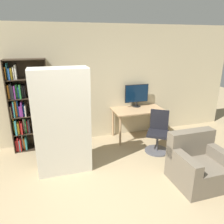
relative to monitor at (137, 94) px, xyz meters
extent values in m
plane|color=#9E8966|center=(-1.36, -2.63, -1.06)|extent=(16.00, 16.00, 0.00)
cube|color=#C6B793|center=(-1.36, 0.15, 0.29)|extent=(8.00, 0.06, 2.70)
cube|color=tan|center=(-0.05, -0.22, -0.33)|extent=(1.22, 0.68, 0.03)
cylinder|color=tan|center=(-0.60, -0.50, -0.70)|extent=(0.05, 0.05, 0.72)
cylinder|color=tan|center=(0.50, -0.50, -0.70)|extent=(0.05, 0.05, 0.72)
cylinder|color=tan|center=(-0.60, 0.06, -0.70)|extent=(0.05, 0.05, 0.72)
cylinder|color=tan|center=(0.50, 0.06, -0.70)|extent=(0.05, 0.05, 0.72)
cylinder|color=black|center=(0.00, 0.00, -0.30)|extent=(0.20, 0.20, 0.02)
cylinder|color=black|center=(0.00, 0.00, -0.24)|extent=(0.04, 0.04, 0.11)
cube|color=black|center=(0.00, 0.00, 0.02)|extent=(0.61, 0.02, 0.45)
cube|color=#0A1E38|center=(0.00, 0.00, 0.02)|extent=(0.59, 0.03, 0.42)
cylinder|color=#4C4C51|center=(0.07, -1.03, -1.04)|extent=(0.52, 0.52, 0.03)
cylinder|color=#4C4C51|center=(0.07, -1.03, -0.84)|extent=(0.05, 0.05, 0.37)
cube|color=black|center=(0.07, -1.03, -0.63)|extent=(0.61, 0.61, 0.05)
cube|color=black|center=(0.18, -0.86, -0.38)|extent=(0.35, 0.25, 0.45)
cube|color=#2D2319|center=(-2.91, -0.05, -0.07)|extent=(0.02, 0.34, 1.98)
cube|color=#2D2319|center=(-2.11, -0.05, -0.07)|extent=(0.02, 0.34, 1.98)
cube|color=#2D2319|center=(-2.51, 0.11, -0.07)|extent=(0.82, 0.02, 1.98)
cube|color=#2D2319|center=(-2.51, -0.05, -1.05)|extent=(0.78, 0.31, 0.02)
cube|color=#2D2319|center=(-2.51, -0.05, -0.66)|extent=(0.78, 0.31, 0.02)
cube|color=#2D2319|center=(-2.51, -0.05, -0.26)|extent=(0.78, 0.31, 0.02)
cube|color=#2D2319|center=(-2.51, -0.05, 0.13)|extent=(0.78, 0.31, 0.02)
cube|color=#2D2319|center=(-2.51, -0.05, 0.52)|extent=(0.78, 0.31, 0.02)
cube|color=#2D2319|center=(-2.51, -0.05, 0.91)|extent=(0.78, 0.31, 0.02)
cube|color=red|center=(-2.87, -0.09, -0.91)|extent=(0.03, 0.18, 0.25)
cube|color=red|center=(-2.83, -0.10, -0.88)|extent=(0.03, 0.19, 0.32)
cube|color=teal|center=(-2.81, -0.09, -0.92)|extent=(0.02, 0.20, 0.25)
cube|color=red|center=(-2.78, -0.09, -0.90)|extent=(0.02, 0.22, 0.28)
cube|color=silver|center=(-2.75, 0.01, -0.88)|extent=(0.03, 0.18, 0.33)
cube|color=orange|center=(-2.71, -0.03, -0.92)|extent=(0.03, 0.20, 0.25)
cube|color=teal|center=(-2.68, -0.04, -0.89)|extent=(0.03, 0.25, 0.29)
cube|color=gold|center=(-2.87, 0.00, -0.48)|extent=(0.03, 0.17, 0.33)
cube|color=teal|center=(-2.83, -0.09, -0.49)|extent=(0.04, 0.22, 0.32)
cube|color=gold|center=(-2.79, -0.07, -0.52)|extent=(0.04, 0.21, 0.26)
cube|color=red|center=(-2.75, -0.02, -0.50)|extent=(0.02, 0.24, 0.29)
cube|color=red|center=(-2.72, -0.08, -0.52)|extent=(0.03, 0.25, 0.25)
cube|color=silver|center=(-2.67, 0.01, -0.50)|extent=(0.04, 0.17, 0.30)
cube|color=#287A38|center=(-2.64, -0.05, -0.48)|extent=(0.02, 0.20, 0.33)
cube|color=red|center=(-2.61, -0.03, -0.51)|extent=(0.02, 0.20, 0.27)
cube|color=#232328|center=(-2.57, -0.09, -0.49)|extent=(0.04, 0.17, 0.32)
cube|color=brown|center=(-2.87, -0.08, -0.13)|extent=(0.03, 0.24, 0.24)
cube|color=#7A2D84|center=(-2.84, -0.02, -0.11)|extent=(0.03, 0.19, 0.29)
cube|color=teal|center=(-2.82, -0.08, -0.08)|extent=(0.02, 0.23, 0.34)
cube|color=orange|center=(-2.78, -0.02, -0.09)|extent=(0.04, 0.23, 0.33)
cube|color=#1E4C9E|center=(-2.75, -0.03, -0.08)|extent=(0.02, 0.20, 0.34)
cube|color=#7A2D84|center=(-2.70, -0.04, -0.14)|extent=(0.04, 0.26, 0.23)
cube|color=#7A2D84|center=(-2.67, -0.07, -0.10)|extent=(0.02, 0.24, 0.32)
cube|color=#1E4C9E|center=(-2.63, -0.02, -0.13)|extent=(0.02, 0.21, 0.25)
cube|color=silver|center=(-2.60, -0.09, -0.14)|extent=(0.02, 0.23, 0.23)
cube|color=orange|center=(-2.87, -0.03, 0.28)|extent=(0.04, 0.23, 0.29)
cube|color=#232328|center=(-2.83, -0.07, 0.29)|extent=(0.04, 0.22, 0.31)
cube|color=#232328|center=(-2.79, -0.08, 0.27)|extent=(0.02, 0.24, 0.27)
cube|color=#7A2D84|center=(-2.76, -0.07, 0.27)|extent=(0.03, 0.24, 0.27)
cube|color=#287A38|center=(-2.72, -0.02, 0.28)|extent=(0.04, 0.24, 0.28)
cube|color=#1E4C9E|center=(-2.69, -0.03, 0.26)|extent=(0.03, 0.24, 0.24)
cube|color=#287A38|center=(-2.65, -0.11, 0.28)|extent=(0.03, 0.19, 0.29)
cube|color=#232328|center=(-2.61, -0.02, 0.26)|extent=(0.03, 0.21, 0.25)
cube|color=#232328|center=(-2.57, -0.02, 0.26)|extent=(0.02, 0.23, 0.25)
cube|color=orange|center=(-2.88, -0.04, 0.66)|extent=(0.02, 0.20, 0.25)
cube|color=teal|center=(-2.85, 0.00, 0.69)|extent=(0.02, 0.20, 0.31)
cube|color=#1E4C9E|center=(-2.81, -0.08, 0.64)|extent=(0.03, 0.21, 0.23)
cube|color=gold|center=(-2.77, -0.06, 0.64)|extent=(0.04, 0.20, 0.23)
cube|color=silver|center=(-2.73, -0.06, 0.65)|extent=(0.02, 0.18, 0.25)
cube|color=silver|center=(-2.69, -0.06, 0.67)|extent=(0.03, 0.19, 0.29)
cube|color=beige|center=(-1.93, -1.32, -0.09)|extent=(0.96, 0.26, 1.93)
cube|color=beige|center=(-1.45, -1.32, -0.09)|extent=(0.01, 0.26, 1.89)
cube|color=beige|center=(-1.93, -1.11, -0.09)|extent=(0.96, 0.24, 1.93)
cube|color=beige|center=(-1.45, -1.11, -0.09)|extent=(0.01, 0.25, 1.89)
cube|color=#665B4C|center=(0.22, -2.24, -0.86)|extent=(0.85, 0.80, 0.40)
cube|color=#665B4C|center=(0.22, -1.94, -0.43)|extent=(0.85, 0.20, 0.45)
cube|color=#665B4C|center=(-0.13, -2.24, -0.56)|extent=(0.16, 0.80, 0.20)
cube|color=#665B4C|center=(0.56, -2.24, -0.56)|extent=(0.16, 0.80, 0.20)
camera|label=1|loc=(-2.14, -4.86, 1.29)|focal=35.00mm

